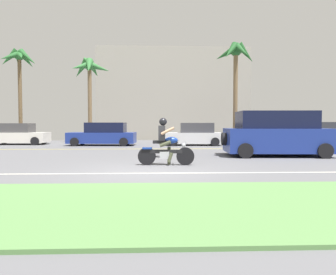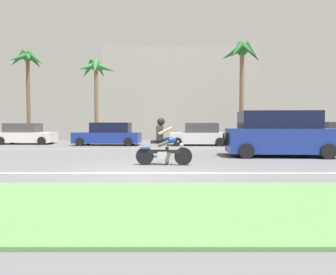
{
  "view_description": "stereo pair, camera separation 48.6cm",
  "coord_description": "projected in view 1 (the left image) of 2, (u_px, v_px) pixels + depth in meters",
  "views": [
    {
      "loc": [
        0.33,
        -9.4,
        1.44
      ],
      "look_at": [
        0.83,
        3.61,
        0.87
      ],
      "focal_mm": 33.12,
      "sensor_mm": 36.0,
      "label": 1
    },
    {
      "loc": [
        0.81,
        -9.41,
        1.44
      ],
      "look_at": [
        0.83,
        3.61,
        0.87
      ],
      "focal_mm": 33.12,
      "sensor_mm": 36.0,
      "label": 2
    }
  ],
  "objects": [
    {
      "name": "ground",
      "position": [
        148.0,
        160.0,
        12.43
      ],
      "size": [
        56.0,
        30.0,
        0.04
      ],
      "primitive_type": "cube",
      "color": "slate"
    },
    {
      "name": "grass_median",
      "position": [
        137.0,
        206.0,
        5.34
      ],
      "size": [
        56.0,
        3.8,
        0.06
      ],
      "primitive_type": "cube",
      "color": "#5B8C4C",
      "rests_on": "ground"
    },
    {
      "name": "lane_line_near",
      "position": [
        145.0,
        173.0,
        9.01
      ],
      "size": [
        50.4,
        0.12,
        0.01
      ],
      "primitive_type": "cube",
      "color": "silver",
      "rests_on": "ground"
    },
    {
      "name": "lane_line_far",
      "position": [
        151.0,
        149.0,
        17.83
      ],
      "size": [
        50.4,
        0.12,
        0.01
      ],
      "primitive_type": "cube",
      "color": "yellow",
      "rests_on": "ground"
    },
    {
      "name": "motorcyclist",
      "position": [
        166.0,
        145.0,
        10.79
      ],
      "size": [
        1.98,
        0.65,
        1.65
      ],
      "color": "black",
      "rests_on": "ground"
    },
    {
      "name": "suv_nearby",
      "position": [
        276.0,
        134.0,
        13.9
      ],
      "size": [
        4.85,
        2.52,
        2.01
      ],
      "color": "navy",
      "rests_on": "ground"
    },
    {
      "name": "parked_car_0",
      "position": [
        18.0,
        135.0,
        21.72
      ],
      "size": [
        3.93,
        1.84,
        1.49
      ],
      "color": "white",
      "rests_on": "ground"
    },
    {
      "name": "parked_car_1",
      "position": [
        103.0,
        135.0,
        20.81
      ],
      "size": [
        4.52,
        2.13,
        1.53
      ],
      "color": "navy",
      "rests_on": "ground"
    },
    {
      "name": "parked_car_2",
      "position": [
        194.0,
        135.0,
        20.91
      ],
      "size": [
        3.84,
        2.05,
        1.51
      ],
      "color": "silver",
      "rests_on": "ground"
    },
    {
      "name": "parked_car_3",
      "position": [
        260.0,
        134.0,
        22.5
      ],
      "size": [
        4.18,
        2.05,
        1.51
      ],
      "color": "navy",
      "rests_on": "ground"
    },
    {
      "name": "parked_car_4",
      "position": [
        330.0,
        134.0,
        22.71
      ],
      "size": [
        4.4,
        1.96,
        1.58
      ],
      "color": "#8C939E",
      "rests_on": "ground"
    },
    {
      "name": "palm_tree_0",
      "position": [
        89.0,
        72.0,
        24.18
      ],
      "size": [
        3.19,
        3.31,
        6.66
      ],
      "color": "brown",
      "rests_on": "ground"
    },
    {
      "name": "palm_tree_1",
      "position": [
        236.0,
        60.0,
        24.06
      ],
      "size": [
        3.28,
        3.41,
        7.82
      ],
      "color": "brown",
      "rests_on": "ground"
    },
    {
      "name": "palm_tree_2",
      "position": [
        19.0,
        64.0,
        23.71
      ],
      "size": [
        2.95,
        2.9,
        7.24
      ],
      "color": "brown",
      "rests_on": "ground"
    },
    {
      "name": "building_far",
      "position": [
        173.0,
        95.0,
        30.28
      ],
      "size": [
        14.22,
        4.0,
        8.55
      ],
      "primitive_type": "cube",
      "color": "#A8A399",
      "rests_on": "ground"
    }
  ]
}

